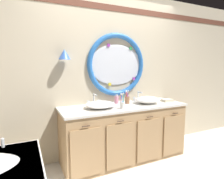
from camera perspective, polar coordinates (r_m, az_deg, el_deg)
name	(u,v)px	position (r m, az deg, el deg)	size (l,w,h in m)	color
ground_plane	(127,166)	(2.93, 4.47, -22.16)	(14.00, 14.00, 0.00)	silver
back_wall_assembly	(110,73)	(3.07, -0.66, 4.96)	(6.40, 0.26, 2.60)	beige
vanity_counter	(124,132)	(2.98, 3.67, -12.69)	(1.92, 0.66, 0.84)	tan
sink_basin_left	(100,105)	(2.66, -3.57, -4.58)	(0.42, 0.42, 0.10)	white
sink_basin_right	(147,100)	(3.04, 10.62, -3.06)	(0.40, 0.40, 0.11)	white
faucet_set_left	(94,100)	(2.89, -5.46, -3.30)	(0.22, 0.13, 0.18)	silver
faucet_set_right	(138,97)	(3.25, 7.99, -2.23)	(0.21, 0.14, 0.16)	silver
toothbrush_holder_left	(122,104)	(2.65, 3.12, -4.51)	(0.08, 0.08, 0.22)	white
toothbrush_holder_right	(127,99)	(2.99, 4.60, -3.03)	(0.08, 0.08, 0.21)	#996647
soap_dispenser	(116,99)	(2.99, 1.37, -3.01)	(0.07, 0.07, 0.15)	pink
folded_hand_towel	(167,100)	(3.29, 16.30, -3.14)	(0.18, 0.14, 0.04)	beige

